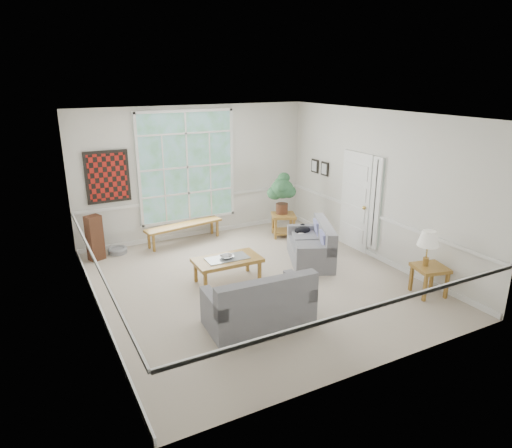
{
  "coord_description": "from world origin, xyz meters",
  "views": [
    {
      "loc": [
        -3.56,
        -6.75,
        3.62
      ],
      "look_at": [
        0.1,
        0.2,
        1.05
      ],
      "focal_mm": 32.0,
      "sensor_mm": 36.0,
      "label": 1
    }
  ],
  "objects_px": {
    "end_table": "(283,225)",
    "side_table": "(429,280)",
    "loveseat_right": "(310,242)",
    "loveseat_front": "(258,298)",
    "coffee_table": "(228,270)"
  },
  "relations": [
    {
      "from": "loveseat_right",
      "to": "coffee_table",
      "type": "distance_m",
      "value": 1.9
    },
    {
      "from": "loveseat_front",
      "to": "end_table",
      "type": "height_order",
      "value": "loveseat_front"
    },
    {
      "from": "loveseat_right",
      "to": "side_table",
      "type": "height_order",
      "value": "loveseat_right"
    },
    {
      "from": "loveseat_right",
      "to": "end_table",
      "type": "bearing_deg",
      "value": 103.73
    },
    {
      "from": "side_table",
      "to": "end_table",
      "type": "bearing_deg",
      "value": 99.96
    },
    {
      "from": "end_table",
      "to": "side_table",
      "type": "xyz_separation_m",
      "value": [
        0.66,
        -3.75,
        -0.0
      ]
    },
    {
      "from": "loveseat_right",
      "to": "coffee_table",
      "type": "relative_size",
      "value": 1.22
    },
    {
      "from": "loveseat_front",
      "to": "end_table",
      "type": "bearing_deg",
      "value": 56.77
    },
    {
      "from": "loveseat_front",
      "to": "coffee_table",
      "type": "bearing_deg",
      "value": 85.84
    },
    {
      "from": "loveseat_right",
      "to": "loveseat_front",
      "type": "relative_size",
      "value": 0.94
    },
    {
      "from": "loveseat_right",
      "to": "loveseat_front",
      "type": "xyz_separation_m",
      "value": [
        -2.09,
        -1.68,
        0.03
      ]
    },
    {
      "from": "end_table",
      "to": "side_table",
      "type": "height_order",
      "value": "end_table"
    },
    {
      "from": "coffee_table",
      "to": "loveseat_front",
      "type": "bearing_deg",
      "value": -96.47
    },
    {
      "from": "loveseat_front",
      "to": "coffee_table",
      "type": "xyz_separation_m",
      "value": [
        0.2,
        1.58,
        -0.2
      ]
    },
    {
      "from": "loveseat_front",
      "to": "side_table",
      "type": "xyz_separation_m",
      "value": [
        3.05,
        -0.51,
        -0.17
      ]
    }
  ]
}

